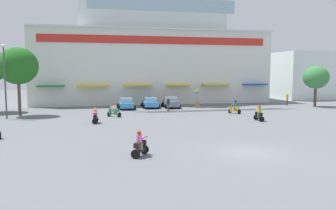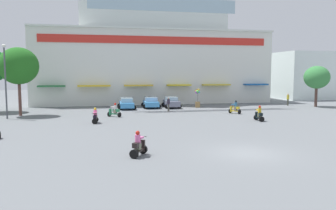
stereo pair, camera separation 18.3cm
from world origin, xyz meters
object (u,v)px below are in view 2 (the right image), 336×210
Objects in this scene: parked_car_0 at (127,103)px; scooter_rider_3 at (95,117)px; parked_car_2 at (171,102)px; scooter_rider_5 at (235,108)px; parked_car_1 at (151,102)px; balloon_vendor_cart at (197,99)px; scooter_rider_1 at (138,145)px; plaza_tree_1 at (317,77)px; pedestrian_0 at (288,99)px; streetlamp_near at (5,76)px; scooter_rider_4 at (259,115)px; scooter_rider_2 at (114,111)px; pedestrian_1 at (168,103)px; plaza_tree_0 at (18,66)px.

scooter_rider_3 is (-3.93, -11.67, -0.12)m from parked_car_0.
parked_car_2 is 2.70× the size of scooter_rider_5.
balloon_vendor_cart is at bearing -7.02° from parked_car_1.
plaza_tree_1 is at bearing 39.15° from scooter_rider_1.
parked_car_0 is 14.07m from scooter_rider_5.
parked_car_1 is 2.69× the size of scooter_rider_5.
pedestrian_0 is 0.23× the size of streetlamp_near.
streetlamp_near reaches higher than plaza_tree_1.
parked_car_2 is at bearing 112.91° from scooter_rider_4.
scooter_rider_1 is at bearing -140.85° from plaza_tree_1.
plaza_tree_1 is at bearing 9.95° from scooter_rider_2.
scooter_rider_2 is (-1.94, -7.59, -0.09)m from parked_car_0.
streetlamp_near reaches higher than pedestrian_0.
pedestrian_1 reaches higher than scooter_rider_4.
pedestrian_0 is at bearing -1.15° from parked_car_0.
parked_car_1 is at bearing 57.58° from scooter_rider_2.
scooter_rider_2 is (-5.23, -8.23, -0.09)m from parked_car_1.
parked_car_0 is at bearing 147.13° from scooter_rider_5.
parked_car_2 is at bearing 49.99° from scooter_rider_3.
scooter_rider_3 is 15.86m from scooter_rider_4.
scooter_rider_5 is 0.90× the size of pedestrian_1.
scooter_rider_4 is at bearing -58.99° from parked_car_1.
scooter_rider_2 is 0.98× the size of scooter_rider_4.
scooter_rider_2 is 14.98m from scooter_rider_4.
parked_car_2 is 3.60m from balloon_vendor_cart.
scooter_rider_2 is at bearing 179.82° from scooter_rider_5.
pedestrian_0 is at bearing 45.08° from scooter_rider_1.
scooter_rider_4 is at bearing -6.79° from scooter_rider_3.
plaza_tree_0 is 1.78× the size of parked_car_2.
scooter_rider_2 is 13.75m from scooter_rider_5.
plaza_tree_0 is 17.33m from pedestrian_1.
scooter_rider_4 is at bearing -15.24° from streetlamp_near.
streetlamp_near is at bearing 175.99° from scooter_rider_2.
streetlamp_near reaches higher than parked_car_0.
plaza_tree_0 is at bearing -165.43° from parked_car_2.
scooter_rider_5 is at bearing -0.18° from scooter_rider_2.
scooter_rider_3 is at bearing -116.10° from scooter_rider_2.
streetlamp_near is (-0.80, -2.33, -1.06)m from plaza_tree_0.
balloon_vendor_cart is (-2.24, 13.41, 0.51)m from scooter_rider_4.
plaza_tree_0 is at bearing -168.57° from balloon_vendor_cart.
plaza_tree_0 is at bearing 162.93° from scooter_rider_2.
streetlamp_near is (-12.81, -6.83, 3.65)m from parked_car_0.
parked_car_0 is at bearing 71.38° from scooter_rider_3.
pedestrian_0 is at bearing 16.00° from scooter_rider_2.
pedestrian_0 is at bearing -1.40° from balloon_vendor_cart.
balloon_vendor_cart is at bearing 66.01° from scooter_rider_1.
pedestrian_1 is (6.67, 3.59, 0.35)m from scooter_rider_2.
parked_car_1 is 25.99m from scooter_rider_1.
parked_car_2 reaches higher than parked_car_1.
parked_car_1 is 2.76m from parked_car_2.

